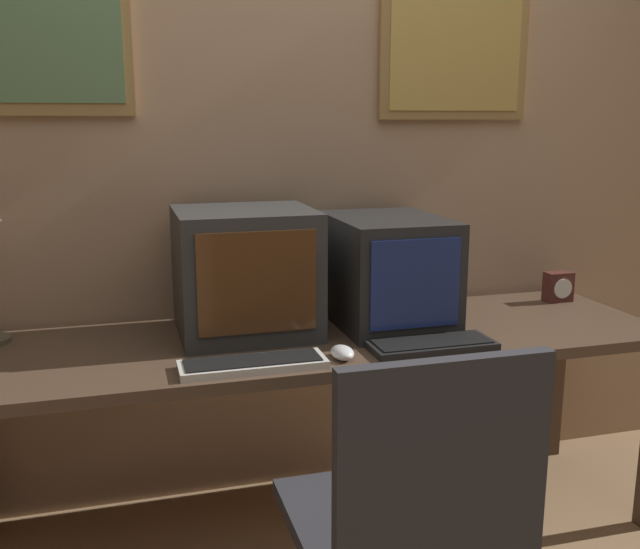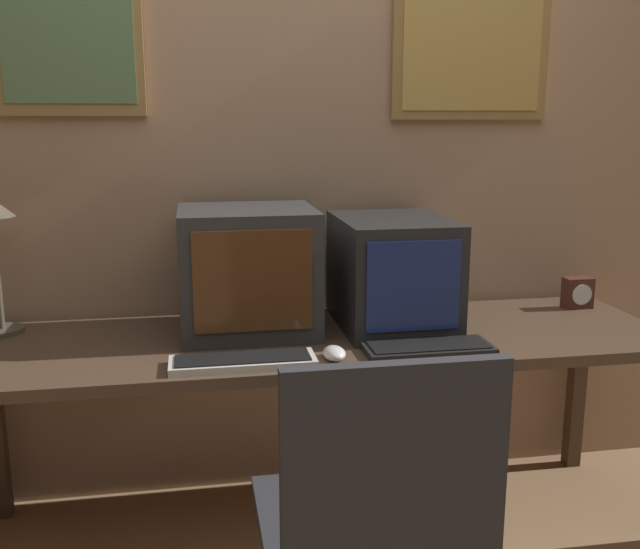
{
  "view_description": "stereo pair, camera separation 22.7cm",
  "coord_description": "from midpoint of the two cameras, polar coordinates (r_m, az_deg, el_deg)",
  "views": [
    {
      "loc": [
        -0.61,
        -1.28,
        1.39
      ],
      "look_at": [
        0.0,
        0.85,
        0.9
      ],
      "focal_mm": 40.0,
      "sensor_mm": 36.0,
      "label": 1
    },
    {
      "loc": [
        -0.39,
        -1.34,
        1.39
      ],
      "look_at": [
        0.0,
        0.85,
        0.9
      ],
      "focal_mm": 40.0,
      "sensor_mm": 36.0,
      "label": 2
    }
  ],
  "objects": [
    {
      "name": "monitor_right",
      "position": [
        2.42,
        8.47,
        0.15
      ],
      "size": [
        0.36,
        0.48,
        0.37
      ],
      "color": "black",
      "rests_on": "desk"
    },
    {
      "name": "keyboard_side",
      "position": [
        2.2,
        11.59,
        -5.84
      ],
      "size": [
        0.39,
        0.16,
        0.03
      ],
      "color": "black",
      "rests_on": "desk"
    },
    {
      "name": "desk_clock",
      "position": [
        2.85,
        22.1,
        -1.4
      ],
      "size": [
        0.11,
        0.06,
        0.11
      ],
      "color": "#4C231E",
      "rests_on": "desk"
    },
    {
      "name": "mouse_near_keyboard",
      "position": [
        2.1,
        4.26,
        -6.35
      ],
      "size": [
        0.07,
        0.1,
        0.04
      ],
      "color": "silver",
      "rests_on": "desk"
    },
    {
      "name": "desk",
      "position": [
        2.34,
        2.79,
        -6.44
      ],
      "size": [
        2.3,
        0.67,
        0.7
      ],
      "color": "#4C3828",
      "rests_on": "ground_plane"
    },
    {
      "name": "wall_back",
      "position": [
        2.61,
        0.95,
        10.47
      ],
      "size": [
        8.0,
        0.08,
        2.6
      ],
      "color": "tan",
      "rests_on": "ground_plane"
    },
    {
      "name": "monitor_left",
      "position": [
        2.34,
        -3.03,
        0.31
      ],
      "size": [
        0.44,
        0.41,
        0.41
      ],
      "color": "#333333",
      "rests_on": "desk"
    },
    {
      "name": "keyboard_main",
      "position": [
        2.05,
        -3.02,
        -7.02
      ],
      "size": [
        0.42,
        0.13,
        0.03
      ],
      "color": "beige",
      "rests_on": "desk"
    }
  ]
}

